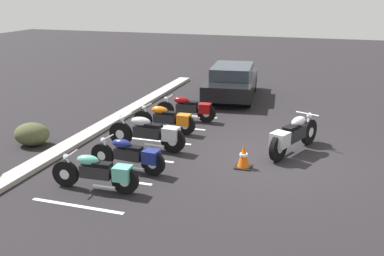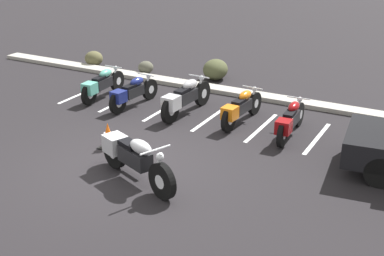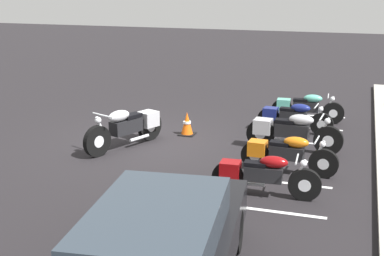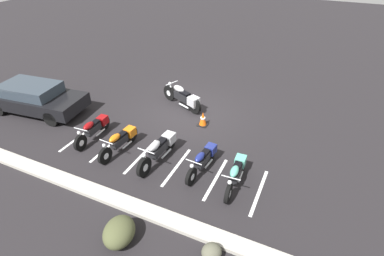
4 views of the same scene
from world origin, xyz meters
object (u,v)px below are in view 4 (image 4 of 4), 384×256
object	(u,v)px
parked_bike_2	(159,149)
motorcycle_silver_featured	(183,97)
landscape_rock_1	(119,232)
parked_bike_1	(203,159)
parked_bike_3	(120,140)
car_black	(35,97)
parked_bike_4	(94,128)
traffic_cone	(203,119)
parked_bike_0	(236,173)
landscape_rock_0	(212,252)

from	to	relation	value
parked_bike_2	motorcycle_silver_featured	bearing A→B (deg)	-162.93
motorcycle_silver_featured	landscape_rock_1	world-z (taller)	motorcycle_silver_featured
parked_bike_1	landscape_rock_1	size ratio (longest dim) A/B	2.05
parked_bike_3	car_black	size ratio (longest dim) A/B	0.46
motorcycle_silver_featured	parked_bike_2	size ratio (longest dim) A/B	1.00
parked_bike_1	parked_bike_4	xyz separation A→B (m)	(4.51, 0.04, 0.01)
car_black	landscape_rock_1	distance (m)	8.37
parked_bike_2	traffic_cone	distance (m)	2.75
motorcycle_silver_featured	car_black	distance (m)	6.47
parked_bike_2	parked_bike_3	size ratio (longest dim) A/B	1.11
parked_bike_0	parked_bike_2	distance (m)	2.75
traffic_cone	parked_bike_0	bearing A→B (deg)	129.68
parked_bike_0	parked_bike_4	xyz separation A→B (m)	(5.70, -0.16, 0.00)
parked_bike_2	landscape_rock_0	distance (m)	4.11
parked_bike_2	car_black	world-z (taller)	car_black
parked_bike_3	parked_bike_4	bearing A→B (deg)	-95.70
parked_bike_0	parked_bike_2	bearing A→B (deg)	-93.38
landscape_rock_1	car_black	bearing A→B (deg)	-28.70
car_black	traffic_cone	bearing A→B (deg)	8.93
parked_bike_3	parked_bike_2	bearing A→B (deg)	97.95
motorcycle_silver_featured	parked_bike_0	size ratio (longest dim) A/B	1.12
car_black	landscape_rock_0	xyz separation A→B (m)	(-9.66, 3.49, -0.47)
landscape_rock_0	parked_bike_2	bearing A→B (deg)	-42.52
landscape_rock_1	parked_bike_4	bearing A→B (deg)	-43.16
motorcycle_silver_featured	landscape_rock_0	xyz separation A→B (m)	(-3.93, 6.49, -0.30)
parked_bike_3	landscape_rock_0	xyz separation A→B (m)	(-4.58, 2.66, -0.22)
motorcycle_silver_featured	parked_bike_4	bearing A→B (deg)	82.85
parked_bike_3	traffic_cone	world-z (taller)	parked_bike_3
parked_bike_4	parked_bike_0	bearing A→B (deg)	85.56
parked_bike_4	landscape_rock_0	xyz separation A→B (m)	(-5.97, 2.90, -0.22)
car_black	parked_bike_0	bearing A→B (deg)	-11.15
parked_bike_0	parked_bike_4	world-z (taller)	parked_bike_4
parked_bike_0	landscape_rock_0	distance (m)	2.76
parked_bike_4	parked_bike_1	bearing A→B (deg)	87.62
car_black	parked_bike_2	bearing A→B (deg)	-12.76
parked_bike_0	parked_bike_2	size ratio (longest dim) A/B	0.89
motorcycle_silver_featured	traffic_cone	world-z (taller)	motorcycle_silver_featured
parked_bike_0	parked_bike_2	xyz separation A→B (m)	(2.75, -0.03, 0.05)
car_black	traffic_cone	distance (m)	7.40
parked_bike_3	traffic_cone	bearing A→B (deg)	147.79
parked_bike_2	parked_bike_3	world-z (taller)	parked_bike_2
landscape_rock_0	traffic_cone	world-z (taller)	traffic_cone
parked_bike_3	motorcycle_silver_featured	bearing A→B (deg)	174.21
parked_bike_0	parked_bike_3	distance (m)	4.31
parked_bike_0	car_black	size ratio (longest dim) A/B	0.45
parked_bike_3	traffic_cone	xyz separation A→B (m)	(-2.04, -2.81, -0.14)
motorcycle_silver_featured	landscape_rock_1	xyz separation A→B (m)	(-1.61, 7.01, -0.18)
parked_bike_0	parked_bike_1	distance (m)	1.20
landscape_rock_0	parked_bike_0	bearing A→B (deg)	-84.30
motorcycle_silver_featured	landscape_rock_1	bearing A→B (deg)	125.34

